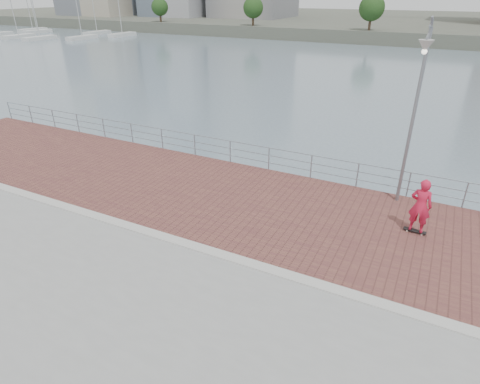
% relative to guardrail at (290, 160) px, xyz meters
% --- Properties ---
extents(water, '(400.00, 400.00, 0.00)m').
position_rel_guardrail_xyz_m(water, '(-0.00, -7.00, -2.69)').
color(water, slate).
rests_on(water, ground).
extents(brick_lane, '(40.00, 6.80, 0.02)m').
position_rel_guardrail_xyz_m(brick_lane, '(-0.00, -3.40, -0.68)').
color(brick_lane, brown).
rests_on(brick_lane, seawall).
extents(curb, '(40.00, 0.40, 0.06)m').
position_rel_guardrail_xyz_m(curb, '(-0.00, -7.00, -0.66)').
color(curb, '#B7B5AD').
rests_on(curb, seawall).
extents(far_shore, '(320.00, 95.00, 2.50)m').
position_rel_guardrail_xyz_m(far_shore, '(-0.00, 115.50, -1.44)').
color(far_shore, '#4C5142').
rests_on(far_shore, ground).
extents(guardrail, '(39.06, 0.06, 1.13)m').
position_rel_guardrail_xyz_m(guardrail, '(0.00, 0.00, 0.00)').
color(guardrail, '#8C9EA8').
rests_on(guardrail, brick_lane).
extents(street_lamp, '(0.48, 1.39, 6.56)m').
position_rel_guardrail_xyz_m(street_lamp, '(4.83, -0.98, 3.97)').
color(street_lamp, gray).
rests_on(street_lamp, brick_lane).
extents(skateboard, '(0.76, 0.25, 0.09)m').
position_rel_guardrail_xyz_m(skateboard, '(5.73, -2.76, -0.60)').
color(skateboard, black).
rests_on(skateboard, brick_lane).
extents(skateboarder, '(0.75, 0.52, 1.96)m').
position_rel_guardrail_xyz_m(skateboarder, '(5.73, -2.76, 0.39)').
color(skateboarder, red).
rests_on(skateboarder, skateboard).
extents(marina, '(30.75, 21.79, 11.21)m').
position_rel_guardrail_xyz_m(marina, '(-78.04, 52.71, -2.18)').
color(marina, silver).
rests_on(marina, water).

